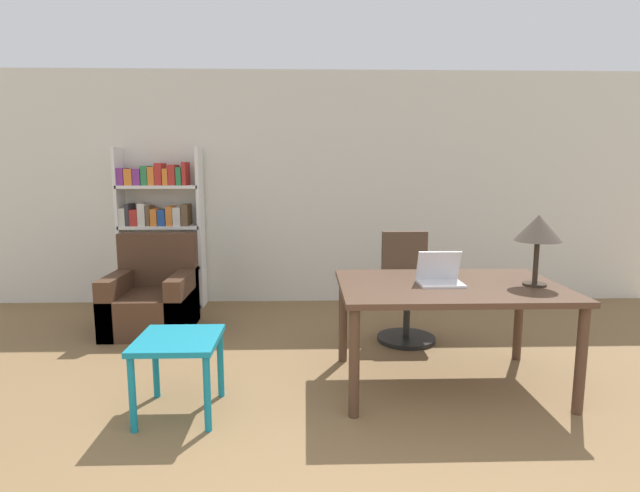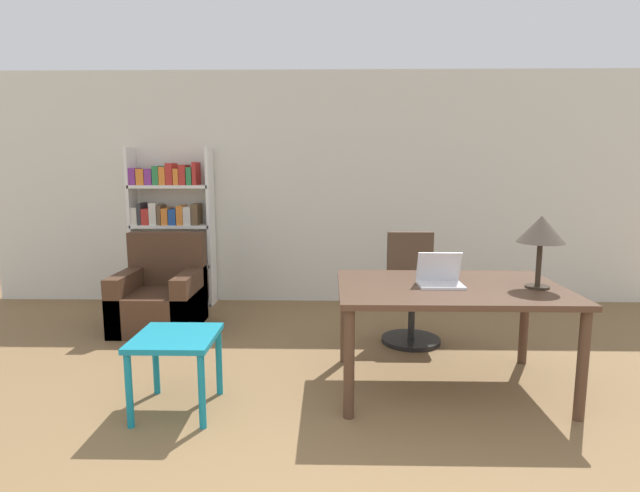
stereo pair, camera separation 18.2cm
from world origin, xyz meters
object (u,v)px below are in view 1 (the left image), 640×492
at_px(desk, 449,295).
at_px(office_chair, 406,294).
at_px(table_lamp, 538,230).
at_px(side_table_blue, 178,350).
at_px(bookshelf, 159,237).
at_px(laptop, 440,277).
at_px(armchair, 152,300).

relative_size(desk, office_chair, 1.58).
height_order(desk, table_lamp, table_lamp).
relative_size(table_lamp, side_table_blue, 0.93).
bearing_deg(desk, table_lamp, -5.92).
xyz_separation_m(table_lamp, bookshelf, (-3.32, 2.30, -0.35)).
distance_m(table_lamp, side_table_blue, 2.58).
distance_m(laptop, office_chair, 1.09).
distance_m(desk, table_lamp, 0.77).
height_order(office_chair, side_table_blue, office_chair).
bearing_deg(table_lamp, laptop, 175.03).
bearing_deg(table_lamp, armchair, 155.65).
bearing_deg(desk, office_chair, 95.92).
height_order(side_table_blue, bookshelf, bookshelf).
xyz_separation_m(desk, side_table_blue, (-1.86, -0.39, -0.25)).
xyz_separation_m(desk, armchair, (-2.56, 1.36, -0.38)).
distance_m(desk, bookshelf, 3.53).
height_order(armchair, bookshelf, bookshelf).
distance_m(desk, side_table_blue, 1.92).
xyz_separation_m(laptop, office_chair, (-0.03, 1.02, -0.38)).
height_order(desk, armchair, armchair).
bearing_deg(office_chair, side_table_blue, -141.33).
bearing_deg(table_lamp, side_table_blue, -172.41).
bearing_deg(side_table_blue, bookshelf, 108.23).
bearing_deg(desk, armchair, 151.93).
height_order(laptop, armchair, laptop).
relative_size(armchair, bookshelf, 0.51).
bearing_deg(side_table_blue, laptop, 12.15).
distance_m(armchair, bookshelf, 1.03).
height_order(desk, side_table_blue, desk).
height_order(laptop, side_table_blue, laptop).
xyz_separation_m(laptop, table_lamp, (0.67, -0.06, 0.35)).
bearing_deg(office_chair, table_lamp, -57.09).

